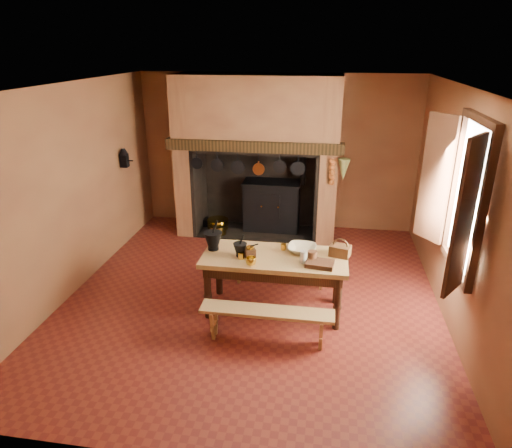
{
  "coord_description": "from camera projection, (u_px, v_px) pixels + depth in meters",
  "views": [
    {
      "loc": [
        0.91,
        -5.44,
        3.26
      ],
      "look_at": [
        -0.0,
        0.3,
        0.95
      ],
      "focal_mm": 32.0,
      "sensor_mm": 36.0,
      "label": 1
    }
  ],
  "objects": [
    {
      "name": "onion_string",
      "position": [
        332.0,
        172.0,
        7.34
      ],
      "size": [
        0.12,
        0.1,
        0.46
      ],
      "primitive_type": null,
      "color": "#9C551C",
      "rests_on": "chimney_breast"
    },
    {
      "name": "mortar_small",
      "position": [
        240.0,
        249.0,
        5.67
      ],
      "size": [
        0.17,
        0.17,
        0.29
      ],
      "rotation": [
        0.0,
        0.0,
        0.2
      ],
      "color": "black",
      "rests_on": "work_table"
    },
    {
      "name": "bench_back",
      "position": [
        280.0,
        266.0,
        6.51
      ],
      "size": [
        1.45,
        0.25,
        0.41
      ],
      "color": "#AA8E4E",
      "rests_on": "floor"
    },
    {
      "name": "hanging_pans",
      "position": [
        250.0,
        167.0,
        7.54
      ],
      "size": [
        1.92,
        0.29,
        0.27
      ],
      "color": "black",
      "rests_on": "chimney_breast"
    },
    {
      "name": "ceiling",
      "position": [
        252.0,
        86.0,
        5.3
      ],
      "size": [
        5.5,
        5.5,
        0.0
      ],
      "primitive_type": "plane",
      "rotation": [
        3.14,
        0.0,
        0.0
      ],
      "color": "silver",
      "rests_on": "back_wall"
    },
    {
      "name": "hearth_pans",
      "position": [
        217.0,
        226.0,
        8.49
      ],
      "size": [
        0.51,
        0.62,
        0.2
      ],
      "color": "gold",
      "rests_on": "floor"
    },
    {
      "name": "brass_mug_a",
      "position": [
        241.0,
        256.0,
        5.62
      ],
      "size": [
        0.09,
        0.09,
        0.09
      ],
      "primitive_type": "cylinder",
      "rotation": [
        0.0,
        0.0,
        0.26
      ],
      "color": "gold",
      "rests_on": "work_table"
    },
    {
      "name": "mixing_bowl",
      "position": [
        302.0,
        249.0,
        5.8
      ],
      "size": [
        0.39,
        0.39,
        0.09
      ],
      "primitive_type": "imported",
      "rotation": [
        0.0,
        0.0,
        -0.08
      ],
      "color": "beige",
      "rests_on": "work_table"
    },
    {
      "name": "wooden_tray",
      "position": [
        320.0,
        264.0,
        5.45
      ],
      "size": [
        0.36,
        0.28,
        0.06
      ],
      "primitive_type": "cube",
      "rotation": [
        0.0,
        0.0,
        -0.14
      ],
      "color": "#341B10",
      "rests_on": "work_table"
    },
    {
      "name": "brass_mug_b",
      "position": [
        283.0,
        247.0,
        5.87
      ],
      "size": [
        0.07,
        0.07,
        0.08
      ],
      "primitive_type": "cylinder",
      "rotation": [
        0.0,
        0.0,
        -0.07
      ],
      "color": "gold",
      "rests_on": "work_table"
    },
    {
      "name": "chimney_breast",
      "position": [
        257.0,
        134.0,
        7.83
      ],
      "size": [
        2.95,
        0.96,
        2.8
      ],
      "color": "#8F5F39",
      "rests_on": "floor"
    },
    {
      "name": "back_wall",
      "position": [
        277.0,
        153.0,
        8.34
      ],
      "size": [
        5.0,
        0.02,
        2.8
      ],
      "primitive_type": "cube",
      "color": "#8F5F39",
      "rests_on": "floor"
    },
    {
      "name": "coffee_grinder",
      "position": [
        250.0,
        252.0,
        5.64
      ],
      "size": [
        0.18,
        0.16,
        0.19
      ],
      "rotation": [
        0.0,
        0.0,
        0.41
      ],
      "color": "#341B10",
      "rests_on": "work_table"
    },
    {
      "name": "mortar_large",
      "position": [
        213.0,
        240.0,
        5.84
      ],
      "size": [
        0.24,
        0.24,
        0.41
      ],
      "rotation": [
        0.0,
        0.0,
        0.02
      ],
      "color": "black",
      "rests_on": "work_table"
    },
    {
      "name": "herb_bunch",
      "position": [
        343.0,
        170.0,
        7.3
      ],
      "size": [
        0.2,
        0.2,
        0.35
      ],
      "primitive_type": "cone",
      "rotation": [
        3.14,
        0.0,
        0.0
      ],
      "color": "#626831",
      "rests_on": "chimney_breast"
    },
    {
      "name": "wall_front",
      "position": [
        190.0,
        320.0,
        3.29
      ],
      "size": [
        5.0,
        0.02,
        2.8
      ],
      "primitive_type": "cube",
      "color": "#8F5F39",
      "rests_on": "floor"
    },
    {
      "name": "stoneware_crock",
      "position": [
        312.0,
        257.0,
        5.53
      ],
      "size": [
        0.15,
        0.15,
        0.14
      ],
      "primitive_type": "cylinder",
      "rotation": [
        0.0,
        0.0,
        0.37
      ],
      "color": "#50301E",
      "rests_on": "work_table"
    },
    {
      "name": "bench_front",
      "position": [
        267.0,
        318.0,
        5.24
      ],
      "size": [
        1.54,
        0.27,
        0.43
      ],
      "color": "#AA8E4E",
      "rests_on": "floor"
    },
    {
      "name": "floor",
      "position": [
        253.0,
        296.0,
        6.34
      ],
      "size": [
        5.5,
        5.5,
        0.0
      ],
      "primitive_type": "plane",
      "color": "maroon",
      "rests_on": "ground"
    },
    {
      "name": "wall_coffee_mill",
      "position": [
        124.0,
        157.0,
        7.55
      ],
      "size": [
        0.23,
        0.16,
        0.31
      ],
      "color": "black",
      "rests_on": "wall_left"
    },
    {
      "name": "wall_left",
      "position": [
        71.0,
        191.0,
        6.18
      ],
      "size": [
        0.02,
        5.5,
        2.8
      ],
      "primitive_type": "cube",
      "color": "#8F5F39",
      "rests_on": "floor"
    },
    {
      "name": "brass_cup",
      "position": [
        251.0,
        261.0,
        5.46
      ],
      "size": [
        0.15,
        0.15,
        0.1
      ],
      "primitive_type": "imported",
      "rotation": [
        0.0,
        0.0,
        -0.15
      ],
      "color": "gold",
      "rests_on": "work_table"
    },
    {
      "name": "wall_right",
      "position": [
        458.0,
        211.0,
        5.45
      ],
      "size": [
        0.02,
        5.5,
        2.8
      ],
      "primitive_type": "cube",
      "color": "#8F5F39",
      "rests_on": "floor"
    },
    {
      "name": "window",
      "position": [
        457.0,
        196.0,
        5.0
      ],
      "size": [
        0.39,
        1.75,
        1.76
      ],
      "color": "white",
      "rests_on": "wall_right"
    },
    {
      "name": "work_table",
      "position": [
        275.0,
        264.0,
        5.76
      ],
      "size": [
        1.81,
        0.8,
        0.78
      ],
      "color": "#AA8E4E",
      "rests_on": "floor"
    },
    {
      "name": "iron_range",
      "position": [
        272.0,
        205.0,
        8.41
      ],
      "size": [
        1.12,
        0.55,
        1.6
      ],
      "color": "black",
      "rests_on": "floor"
    },
    {
      "name": "wicker_basket",
      "position": [
        340.0,
        250.0,
        5.69
      ],
      "size": [
        0.29,
        0.24,
        0.24
      ],
      "rotation": [
        0.0,
        0.0,
        -0.29
      ],
      "color": "#442714",
      "rests_on": "work_table"
    },
    {
      "name": "glass_jar",
      "position": [
        303.0,
        257.0,
        5.5
      ],
      "size": [
        0.1,
        0.1,
        0.16
      ],
      "primitive_type": "cylinder",
      "rotation": [
        0.0,
        0.0,
        -0.17
      ],
      "color": "beige",
      "rests_on": "work_table"
    }
  ]
}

